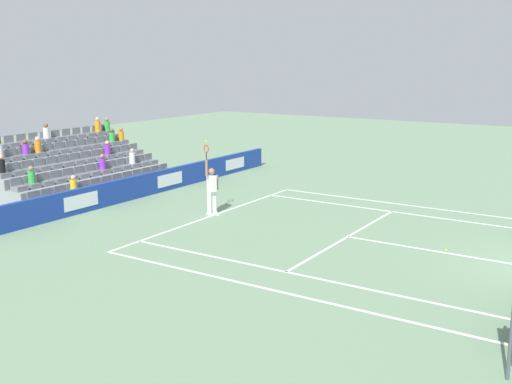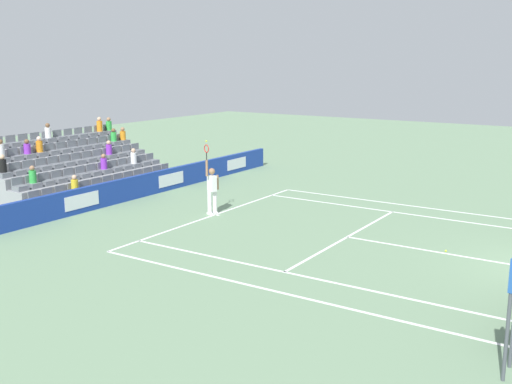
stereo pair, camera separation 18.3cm
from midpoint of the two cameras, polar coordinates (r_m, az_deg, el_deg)
name	(u,v)px [view 2 (the right image)]	position (r m, az deg, el deg)	size (l,w,h in m)	color
line_baseline	(215,215)	(23.24, -3.62, -2.12)	(10.97, 0.10, 0.01)	white
line_service	(347,237)	(20.54, 8.80, -4.17)	(8.23, 0.10, 0.01)	white
line_centre_service	(444,253)	(19.51, 17.41, -5.47)	(0.10, 6.40, 0.01)	white
line_singles_sideline_left	(299,275)	(16.83, 4.35, -7.75)	(0.10, 11.89, 0.01)	white
line_singles_sideline_right	(404,213)	(24.08, 13.85, -1.95)	(0.10, 11.89, 0.01)	white
line_doubles_sideline_left	(273,291)	(15.72, 1.91, -9.20)	(0.10, 11.89, 0.01)	white
line_doubles_sideline_right	(415,206)	(25.35, 14.89, -1.31)	(0.10, 11.89, 0.01)	white
line_centre_mark	(217,215)	(23.18, -3.42, -2.16)	(0.10, 0.20, 0.01)	white
sponsor_barrier	(129,189)	(26.02, -11.63, 0.28)	(20.71, 0.22, 0.97)	#193899
tennis_player	(212,189)	(23.12, -3.92, 0.31)	(0.51, 0.43, 2.85)	white
stadium_stand	(70,173)	(28.55, -16.79, 1.75)	(8.06, 4.75, 3.02)	gray
loose_tennis_ball	(446,251)	(19.65, 17.59, -5.27)	(0.07, 0.07, 0.07)	#D1E533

